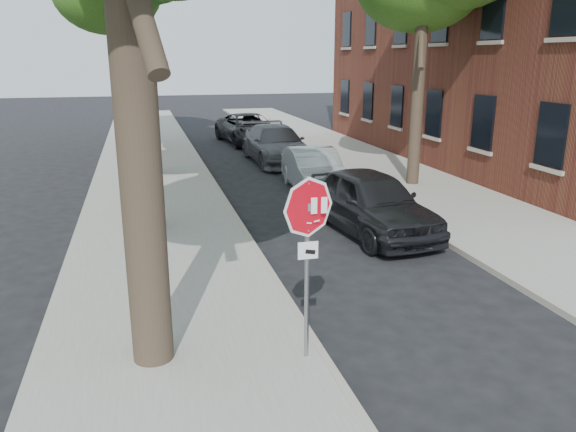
# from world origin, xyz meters

# --- Properties ---
(ground) EXTENTS (120.00, 120.00, 0.00)m
(ground) POSITION_xyz_m (0.00, 0.00, 0.00)
(ground) COLOR black
(ground) RESTS_ON ground
(sidewalk_left) EXTENTS (4.00, 55.00, 0.12)m
(sidewalk_left) POSITION_xyz_m (-2.50, 12.00, 0.06)
(sidewalk_left) COLOR gray
(sidewalk_left) RESTS_ON ground
(sidewalk_right) EXTENTS (4.00, 55.00, 0.12)m
(sidewalk_right) POSITION_xyz_m (6.00, 12.00, 0.06)
(sidewalk_right) COLOR gray
(sidewalk_right) RESTS_ON ground
(curb_left) EXTENTS (0.12, 55.00, 0.13)m
(curb_left) POSITION_xyz_m (-0.45, 12.00, 0.07)
(curb_left) COLOR #9E9384
(curb_left) RESTS_ON ground
(curb_right) EXTENTS (0.12, 55.00, 0.13)m
(curb_right) POSITION_xyz_m (3.95, 12.00, 0.07)
(curb_right) COLOR #9E9384
(curb_right) RESTS_ON ground
(stop_sign) EXTENTS (0.76, 0.34, 2.61)m
(stop_sign) POSITION_xyz_m (-0.70, -0.03, 1.95)
(stop_sign) COLOR gray
(stop_sign) RESTS_ON sidewalk_left
(car_a) EXTENTS (2.37, 4.78, 1.57)m
(car_a) POSITION_xyz_m (2.60, 5.57, 0.78)
(car_a) COLOR black
(car_a) RESTS_ON ground
(car_b) EXTENTS (1.72, 4.25, 1.37)m
(car_b) POSITION_xyz_m (2.60, 10.25, 0.69)
(car_b) COLOR #A8ACB0
(car_b) RESTS_ON ground
(car_c) EXTENTS (2.25, 5.27, 1.51)m
(car_c) POSITION_xyz_m (2.60, 15.54, 0.76)
(car_c) COLOR #49484D
(car_c) RESTS_ON ground
(car_d) EXTENTS (3.04, 5.58, 1.48)m
(car_d) POSITION_xyz_m (2.56, 21.11, 0.74)
(car_d) COLOR black
(car_d) RESTS_ON ground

